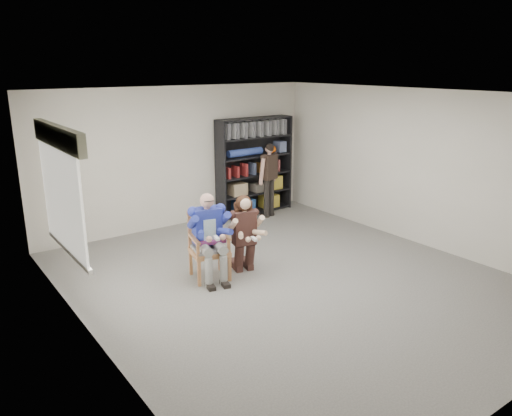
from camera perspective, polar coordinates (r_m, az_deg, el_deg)
room_shell at (r=7.32m, az=4.03°, el=1.82°), size 6.00×7.00×2.80m
floor at (r=7.78m, az=3.82°, el=-8.21°), size 6.00×7.00×0.01m
window_left at (r=6.81m, az=-21.20°, el=1.66°), size 0.16×2.00×1.75m
armchair at (r=7.68m, az=-5.36°, el=-4.36°), size 0.72×0.71×1.05m
seated_man at (r=7.63m, az=-5.39°, el=-3.26°), size 0.76×0.93×1.36m
kneeling_woman at (r=7.84m, az=-1.28°, el=-3.08°), size 0.70×0.93×1.24m
bookshelf at (r=10.94m, az=-0.17°, el=4.81°), size 1.80×0.38×2.10m
standing_man at (r=10.68m, az=1.51°, el=3.16°), size 0.55×0.39×1.60m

